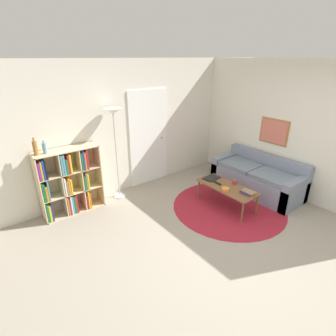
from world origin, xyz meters
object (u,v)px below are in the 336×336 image
Objects in this scene: bookshelf at (68,182)px; bottle_left at (35,148)px; cup at (235,182)px; floor_lamp at (114,121)px; couch at (258,178)px; bowl at (225,189)px; laptop at (212,178)px; bottle_middle at (45,148)px; coffee_table at (227,188)px.

bookshelf is 0.82m from bottle_left.
cup is (2.54, -1.64, -0.14)m from bookshelf.
floor_lamp reaches higher than couch.
bottle_left is at bearing 147.36° from bowl.
bowl is at bearing -52.51° from floor_lamp.
laptop is at bearing 108.50° from cup.
bottle_left is (-2.79, 1.19, 0.89)m from laptop.
bowl is at bearing -37.26° from bookshelf.
bottle_middle is at bearing 156.67° from couch.
bottle_left is at bearing 151.06° from cup.
cup is at bearing -28.94° from bottle_left.
coffee_table is 3.21m from bottle_middle.
coffee_table is (1.40, -1.58, -1.17)m from floor_lamp.
bookshelf is 0.74m from bottle_middle.
couch is 13.35× the size of bowl.
couch is 6.33× the size of bottle_left.
bottle_middle is at bearing -175.40° from bookshelf.
laptop is 3.99× the size of cup.
laptop is at bearing -38.83° from floor_lamp.
bookshelf is at bearing 4.60° from bottle_middle.
floor_lamp reaches higher than bowl.
cup is 0.39× the size of bottle_middle.
bookshelf is 8.74× the size of bowl.
couch is at bearing 2.59° from cup.
bowl is at bearing -170.28° from cup.
coffee_table is at bearing -178.93° from couch.
bookshelf is 3.51× the size of laptop.
couch is (3.38, -1.60, -0.32)m from bookshelf.
floor_lamp reaches higher than laptop.
cup is at bearing -6.05° from coffee_table.
floor_lamp is 1.25m from bottle_middle.
bottle_left reaches higher than couch.
couch is 8.37× the size of bottle_middle.
laptop is (2.39, -1.19, -0.17)m from bookshelf.
bottle_left is (-2.76, 1.61, 0.94)m from coffee_table.
laptop is at bearing -23.79° from bottle_middle.
cup is (-0.84, -0.04, 0.18)m from couch.
bowl is 0.32m from cup.
couch is at bearing 4.55° from bowl.
bottle_middle reaches higher than couch.
cup is at bearing -29.88° from bottle_middle.
couch reaches higher than bowl.
bookshelf is 14.00× the size of cup.
bowl reaches higher than coffee_table.
couch is 0.86m from cup.
floor_lamp is at bearing 127.49° from bowl.
couch reaches higher than coffee_table.
couch is 1.61× the size of coffee_table.
bowl is 0.63× the size of bottle_middle.
bookshelf is 5.48× the size of bottle_middle.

